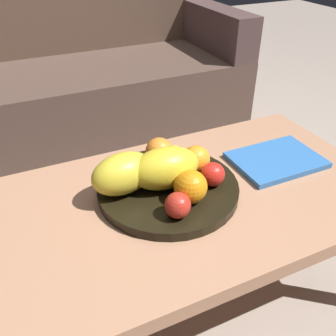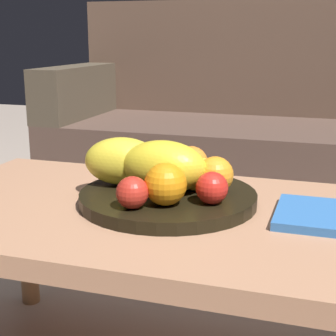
# 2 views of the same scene
# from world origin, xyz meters

# --- Properties ---
(coffee_table) EXTENTS (1.09, 0.58, 0.41)m
(coffee_table) POSITION_xyz_m (0.00, 0.00, 0.37)
(coffee_table) COLOR #AF7B5B
(coffee_table) RESTS_ON ground_plane
(couch) EXTENTS (1.70, 0.70, 0.90)m
(couch) POSITION_xyz_m (-0.00, 1.23, 0.30)
(couch) COLOR #4F3A31
(couch) RESTS_ON ground_plane
(fruit_bowl) EXTENTS (0.36, 0.36, 0.03)m
(fruit_bowl) POSITION_xyz_m (-0.02, 0.03, 0.43)
(fruit_bowl) COLOR black
(fruit_bowl) RESTS_ON coffee_table
(melon_large_front) EXTENTS (0.17, 0.12, 0.10)m
(melon_large_front) POSITION_xyz_m (-0.13, 0.06, 0.49)
(melon_large_front) COLOR yellow
(melon_large_front) RESTS_ON fruit_bowl
(melon_smaller_beside) EXTENTS (0.18, 0.11, 0.11)m
(melon_smaller_beside) POSITION_xyz_m (-0.03, 0.03, 0.49)
(melon_smaller_beside) COLOR yellow
(melon_smaller_beside) RESTS_ON fruit_bowl
(orange_front) EXTENTS (0.07, 0.07, 0.07)m
(orange_front) POSITION_xyz_m (0.07, 0.06, 0.48)
(orange_front) COLOR orange
(orange_front) RESTS_ON fruit_bowl
(orange_left) EXTENTS (0.08, 0.08, 0.08)m
(orange_left) POSITION_xyz_m (0.00, -0.05, 0.48)
(orange_left) COLOR orange
(orange_left) RESTS_ON fruit_bowl
(orange_right) EXTENTS (0.08, 0.08, 0.08)m
(orange_right) POSITION_xyz_m (-0.00, 0.14, 0.48)
(orange_right) COLOR orange
(orange_right) RESTS_ON fruit_bowl
(apple_front) EXTENTS (0.06, 0.06, 0.06)m
(apple_front) POSITION_xyz_m (0.08, -0.01, 0.47)
(apple_front) COLOR red
(apple_front) RESTS_ON fruit_bowl
(apple_left) EXTENTS (0.06, 0.06, 0.06)m
(apple_left) POSITION_xyz_m (-0.05, -0.08, 0.47)
(apple_left) COLOR red
(apple_left) RESTS_ON fruit_bowl
(banana_bunch) EXTENTS (0.16, 0.16, 0.06)m
(banana_bunch) POSITION_xyz_m (-0.00, 0.08, 0.47)
(banana_bunch) COLOR yellow
(banana_bunch) RESTS_ON fruit_bowl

